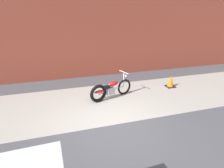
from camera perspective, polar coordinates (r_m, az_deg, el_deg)
ground_plane at (r=6.20m, az=0.22°, el=-12.15°), size 80.00×80.00×0.00m
sidewalk_slab at (r=7.67m, az=-3.63°, el=-5.25°), size 36.00×3.50×0.01m
brick_building_wall at (r=10.27m, az=-8.79°, el=19.17°), size 36.00×0.50×6.20m
motorcycle_red at (r=7.73m, az=-1.00°, el=-1.76°), size 1.94×0.85×1.03m
traffic_cone at (r=9.43m, az=17.11°, el=0.60°), size 0.40×0.40×0.55m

